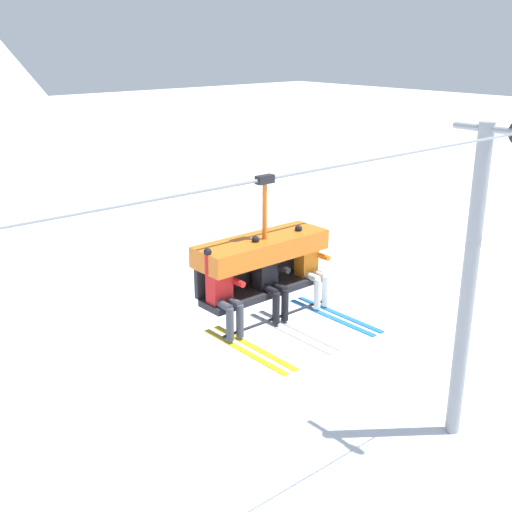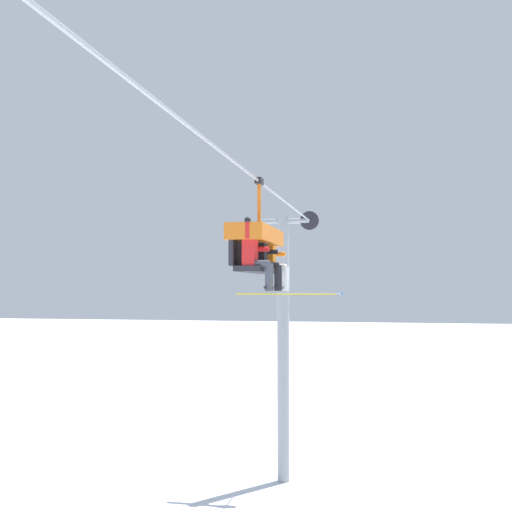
{
  "view_description": "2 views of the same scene",
  "coord_description": "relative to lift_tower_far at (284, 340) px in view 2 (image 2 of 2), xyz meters",
  "views": [
    {
      "loc": [
        -4.26,
        -7.47,
        9.58
      ],
      "look_at": [
        1.49,
        -0.72,
        6.53
      ],
      "focal_mm": 45.0,
      "sensor_mm": 36.0,
      "label": 1
    },
    {
      "loc": [
        -10.14,
        -3.32,
        5.64
      ],
      "look_at": [
        1.46,
        -0.77,
        6.25
      ],
      "focal_mm": 45.0,
      "sensor_mm": 36.0,
      "label": 2
    }
  ],
  "objects": [
    {
      "name": "chairlift_chair",
      "position": [
        -7.12,
        -0.71,
        2.36
      ],
      "size": [
        2.12,
        0.74,
        2.09
      ],
      "color": "#232328"
    },
    {
      "name": "skier_orange",
      "position": [
        -6.27,
        -0.92,
        2.09
      ],
      "size": [
        0.48,
        1.7,
        1.34
      ],
      "color": "orange"
    },
    {
      "name": "lift_tower_far",
      "position": [
        0.0,
        0.0,
        0.0
      ],
      "size": [
        0.36,
        1.88,
        7.95
      ],
      "color": "gray",
      "rests_on": "ground_plane"
    },
    {
      "name": "lift_cable",
      "position": [
        -8.79,
        -0.78,
        3.53
      ],
      "size": [
        19.59,
        0.05,
        0.05
      ],
      "color": "gray"
    },
    {
      "name": "skier_black",
      "position": [
        -7.12,
        -0.92,
        2.09
      ],
      "size": [
        0.48,
        1.7,
        1.34
      ],
      "color": "black"
    },
    {
      "name": "skier_red",
      "position": [
        -7.97,
        -0.92,
        2.09
      ],
      "size": [
        0.48,
        1.7,
        1.34
      ],
      "color": "red"
    }
  ]
}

